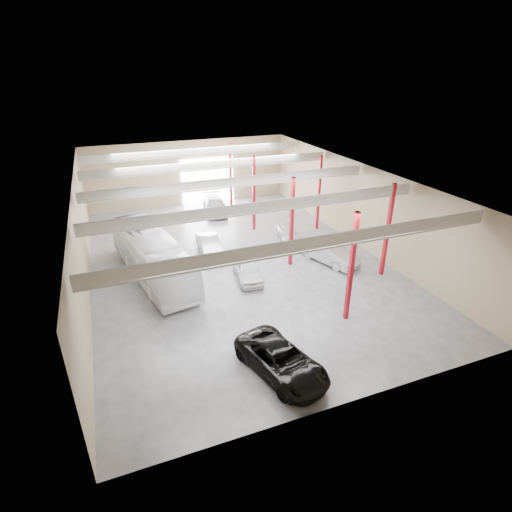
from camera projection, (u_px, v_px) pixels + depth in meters
depot_shell at (235, 200)px, 30.39m from camera, size 22.12×32.12×7.06m
coach_bus at (152, 255)px, 29.19m from camera, size 4.93×12.39×3.37m
black_sedan at (281, 360)px, 20.18m from camera, size 3.87×6.04×1.55m
car_row_a at (247, 270)px, 29.20m from camera, size 2.27×4.46×1.45m
car_row_b at (209, 245)px, 33.12m from camera, size 1.76×4.53×1.47m
car_row_c at (215, 205)px, 42.38m from camera, size 3.04×5.77×1.60m
car_right_near at (329, 253)px, 31.62m from camera, size 3.28×5.25×1.63m
car_right_far at (289, 233)px, 35.68m from camera, size 2.57×4.31×1.37m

